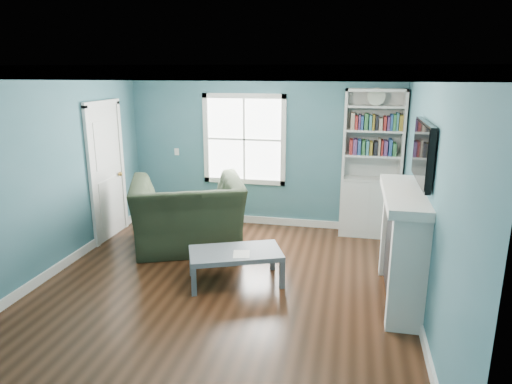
# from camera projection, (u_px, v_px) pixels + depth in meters

# --- Properties ---
(floor) EXTENTS (5.00, 5.00, 0.00)m
(floor) POSITION_uv_depth(u_px,v_px,m) (221.00, 289.00, 5.53)
(floor) COLOR black
(floor) RESTS_ON ground
(room_walls) EXTENTS (5.00, 5.00, 5.00)m
(room_walls) POSITION_uv_depth(u_px,v_px,m) (219.00, 161.00, 5.12)
(room_walls) COLOR #346772
(room_walls) RESTS_ON ground
(trim) EXTENTS (4.50, 5.00, 2.60)m
(trim) POSITION_uv_depth(u_px,v_px,m) (219.00, 191.00, 5.21)
(trim) COLOR white
(trim) RESTS_ON ground
(window) EXTENTS (1.40, 0.06, 1.50)m
(window) POSITION_uv_depth(u_px,v_px,m) (244.00, 139.00, 7.56)
(window) COLOR white
(window) RESTS_ON room_walls
(bookshelf) EXTENTS (0.90, 0.35, 2.31)m
(bookshelf) POSITION_uv_depth(u_px,v_px,m) (371.00, 179.00, 7.11)
(bookshelf) COLOR silver
(bookshelf) RESTS_ON ground
(fireplace) EXTENTS (0.44, 1.58, 1.30)m
(fireplace) POSITION_uv_depth(u_px,v_px,m) (403.00, 247.00, 5.14)
(fireplace) COLOR black
(fireplace) RESTS_ON ground
(tv) EXTENTS (0.06, 1.10, 0.65)m
(tv) POSITION_uv_depth(u_px,v_px,m) (423.00, 152.00, 4.83)
(tv) COLOR black
(tv) RESTS_ON fireplace
(door) EXTENTS (0.12, 0.98, 2.17)m
(door) POSITION_uv_depth(u_px,v_px,m) (107.00, 170.00, 7.02)
(door) COLOR silver
(door) RESTS_ON ground
(ceiling_fixture) EXTENTS (0.38, 0.38, 0.15)m
(ceiling_fixture) POSITION_uv_depth(u_px,v_px,m) (302.00, 72.00, 4.78)
(ceiling_fixture) COLOR white
(ceiling_fixture) RESTS_ON room_walls
(light_switch) EXTENTS (0.08, 0.01, 0.12)m
(light_switch) POSITION_uv_depth(u_px,v_px,m) (177.00, 152.00, 7.87)
(light_switch) COLOR white
(light_switch) RESTS_ON room_walls
(recliner) EXTENTS (1.85, 1.55, 1.38)m
(recliner) POSITION_uv_depth(u_px,v_px,m) (188.00, 203.00, 6.67)
(recliner) COLOR #202C1B
(recliner) RESTS_ON ground
(coffee_table) EXTENTS (1.27, 0.99, 0.41)m
(coffee_table) POSITION_uv_depth(u_px,v_px,m) (235.00, 255.00, 5.64)
(coffee_table) COLOR #515861
(coffee_table) RESTS_ON ground
(paper_sheet) EXTENTS (0.25, 0.29, 0.00)m
(paper_sheet) POSITION_uv_depth(u_px,v_px,m) (241.00, 254.00, 5.53)
(paper_sheet) COLOR white
(paper_sheet) RESTS_ON coffee_table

